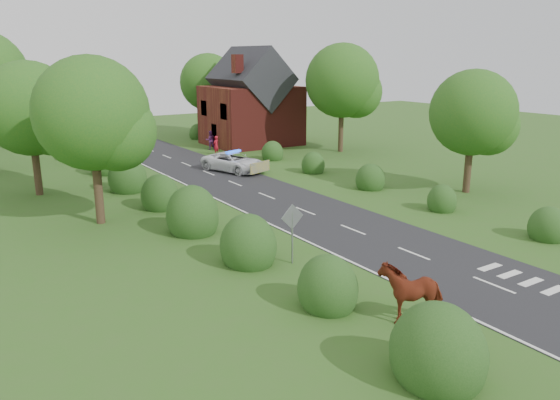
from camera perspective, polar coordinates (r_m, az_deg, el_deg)
ground at (r=24.35m, az=13.79°, el=-5.50°), size 120.00×120.00×0.00m
road at (r=35.75m, az=-3.95°, el=1.43°), size 6.00×70.00×0.02m
road_markings at (r=33.23m, az=-4.59°, el=0.40°), size 4.96×70.00×0.01m
hedgerow_left at (r=29.96m, az=-11.73°, el=-0.04°), size 2.75×50.41×3.00m
hedgerow_right at (r=36.35m, az=8.12°, el=2.41°), size 2.10×45.78×2.10m
tree_left_a at (r=28.30m, az=-18.49°, el=8.12°), size 5.74×5.60×8.38m
tree_left_b at (r=35.81m, az=-24.21°, el=8.37°), size 5.74×5.60×8.07m
tree_left_d at (r=55.67m, az=-26.78°, el=10.57°), size 6.15×6.00×8.89m
tree_right_a at (r=35.48m, az=19.88°, el=8.25°), size 5.33×5.20×7.56m
tree_right_b at (r=48.64m, az=6.91°, el=11.97°), size 6.56×6.40×9.40m
tree_right_c at (r=59.39m, az=-7.18°, el=11.89°), size 6.15×6.00×8.58m
road_sign at (r=22.10m, az=1.29°, el=-2.62°), size 1.06×0.08×2.53m
house at (r=52.70m, az=-3.05°, el=9.93°), size 8.00×7.40×9.17m
cow at (r=18.36m, az=13.51°, el=-9.61°), size 2.58×2.00×1.62m
police_van at (r=40.43m, az=-4.87°, el=3.98°), size 3.80×5.53×1.55m
pedestrian_red at (r=47.56m, az=-6.71°, el=5.70°), size 0.70×0.61×1.62m
pedestrian_purple at (r=50.36m, az=-7.30°, el=6.23°), size 0.95×0.82×1.69m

